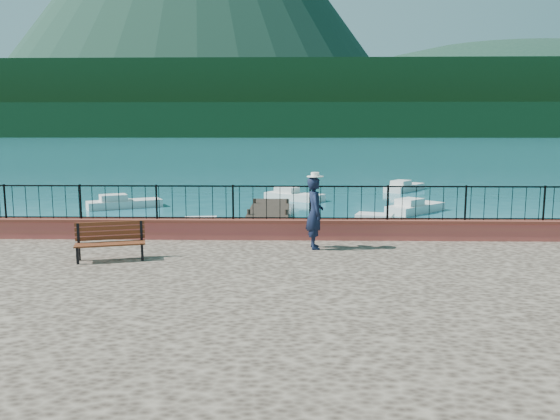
{
  "coord_description": "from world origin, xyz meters",
  "views": [
    {
      "loc": [
        -0.8,
        -11.7,
        4.33
      ],
      "look_at": [
        -1.12,
        2.0,
        2.3
      ],
      "focal_mm": 35.0,
      "sensor_mm": 36.0,
      "label": 1
    }
  ],
  "objects_px": {
    "park_bench": "(111,249)",
    "boat_2": "(416,205)",
    "boat_0": "(214,227)",
    "boat_5": "(405,185)",
    "boat_4": "(294,194)",
    "person": "(315,213)",
    "boat_1": "(390,223)",
    "boat_3": "(125,201)"
  },
  "relations": [
    {
      "from": "person",
      "to": "boat_3",
      "type": "relative_size",
      "value": 0.48
    },
    {
      "from": "boat_5",
      "to": "boat_4",
      "type": "bearing_deg",
      "value": 160.25
    },
    {
      "from": "boat_0",
      "to": "boat_3",
      "type": "distance_m",
      "value": 10.16
    },
    {
      "from": "boat_0",
      "to": "park_bench",
      "type": "bearing_deg",
      "value": -105.24
    },
    {
      "from": "boat_0",
      "to": "boat_2",
      "type": "xyz_separation_m",
      "value": [
        9.65,
        6.76,
        0.0
      ]
    },
    {
      "from": "boat_2",
      "to": "boat_4",
      "type": "bearing_deg",
      "value": 98.1
    },
    {
      "from": "person",
      "to": "boat_1",
      "type": "relative_size",
      "value": 0.44
    },
    {
      "from": "boat_5",
      "to": "park_bench",
      "type": "bearing_deg",
      "value": -169.71
    },
    {
      "from": "boat_4",
      "to": "boat_0",
      "type": "bearing_deg",
      "value": -73.16
    },
    {
      "from": "boat_5",
      "to": "person",
      "type": "bearing_deg",
      "value": -161.04
    },
    {
      "from": "boat_1",
      "to": "boat_4",
      "type": "relative_size",
      "value": 1.18
    },
    {
      "from": "boat_0",
      "to": "boat_3",
      "type": "relative_size",
      "value": 0.93
    },
    {
      "from": "park_bench",
      "to": "boat_2",
      "type": "height_order",
      "value": "park_bench"
    },
    {
      "from": "boat_2",
      "to": "person",
      "type": "bearing_deg",
      "value": -156.78
    },
    {
      "from": "boat_0",
      "to": "boat_5",
      "type": "relative_size",
      "value": 0.89
    },
    {
      "from": "boat_1",
      "to": "boat_2",
      "type": "xyz_separation_m",
      "value": [
        2.35,
        5.79,
        0.0
      ]
    },
    {
      "from": "person",
      "to": "boat_1",
      "type": "distance_m",
      "value": 9.42
    },
    {
      "from": "park_bench",
      "to": "boat_1",
      "type": "distance_m",
      "value": 13.17
    },
    {
      "from": "park_bench",
      "to": "boat_2",
      "type": "relative_size",
      "value": 0.46
    },
    {
      "from": "boat_3",
      "to": "person",
      "type": "bearing_deg",
      "value": -85.11
    },
    {
      "from": "boat_0",
      "to": "boat_5",
      "type": "xyz_separation_m",
      "value": [
        11.16,
        17.06,
        0.0
      ]
    },
    {
      "from": "person",
      "to": "boat_3",
      "type": "bearing_deg",
      "value": 25.85
    },
    {
      "from": "boat_1",
      "to": "boat_3",
      "type": "relative_size",
      "value": 1.1
    },
    {
      "from": "boat_4",
      "to": "park_bench",
      "type": "bearing_deg",
      "value": -69.64
    },
    {
      "from": "boat_2",
      "to": "boat_3",
      "type": "distance_m",
      "value": 15.88
    },
    {
      "from": "boat_1",
      "to": "boat_3",
      "type": "bearing_deg",
      "value": 170.28
    },
    {
      "from": "park_bench",
      "to": "boat_5",
      "type": "distance_m",
      "value": 28.89
    },
    {
      "from": "park_bench",
      "to": "boat_5",
      "type": "xyz_separation_m",
      "value": [
        12.37,
        26.08,
        -1.08
      ]
    },
    {
      "from": "person",
      "to": "boat_4",
      "type": "bearing_deg",
      "value": -5.13
    },
    {
      "from": "park_bench",
      "to": "boat_0",
      "type": "relative_size",
      "value": 0.46
    },
    {
      "from": "boat_0",
      "to": "boat_4",
      "type": "xyz_separation_m",
      "value": [
        3.29,
        11.63,
        0.0
      ]
    },
    {
      "from": "park_bench",
      "to": "boat_5",
      "type": "relative_size",
      "value": 0.41
    },
    {
      "from": "boat_0",
      "to": "boat_4",
      "type": "distance_m",
      "value": 12.09
    },
    {
      "from": "boat_1",
      "to": "boat_3",
      "type": "xyz_separation_m",
      "value": [
        -13.47,
        7.1,
        0.0
      ]
    },
    {
      "from": "person",
      "to": "boat_2",
      "type": "height_order",
      "value": "person"
    },
    {
      "from": "park_bench",
      "to": "boat_1",
      "type": "bearing_deg",
      "value": 33.49
    },
    {
      "from": "boat_2",
      "to": "boat_5",
      "type": "bearing_deg",
      "value": 37.16
    },
    {
      "from": "park_bench",
      "to": "boat_3",
      "type": "xyz_separation_m",
      "value": [
        -4.97,
        17.09,
        -1.08
      ]
    },
    {
      "from": "person",
      "to": "boat_5",
      "type": "height_order",
      "value": "person"
    },
    {
      "from": "boat_1",
      "to": "boat_4",
      "type": "bearing_deg",
      "value": 128.68
    },
    {
      "from": "boat_2",
      "to": "boat_3",
      "type": "bearing_deg",
      "value": 130.79
    },
    {
      "from": "person",
      "to": "boat_5",
      "type": "bearing_deg",
      "value": -23.26
    }
  ]
}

